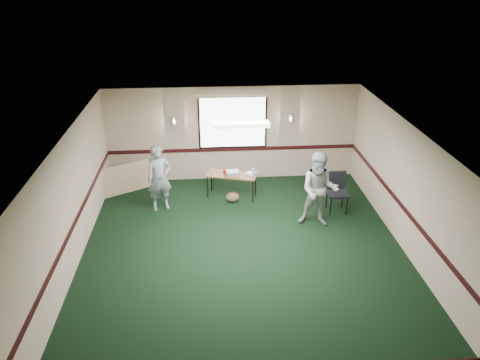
{
  "coord_description": "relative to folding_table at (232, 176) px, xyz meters",
  "views": [
    {
      "loc": [
        -0.73,
        -8.36,
        5.79
      ],
      "look_at": [
        0.0,
        1.3,
        1.2
      ],
      "focal_mm": 35.0,
      "sensor_mm": 36.0,
      "label": 1
    }
  ],
  "objects": [
    {
      "name": "game_console",
      "position": [
        0.51,
        -0.05,
        0.07
      ],
      "size": [
        0.27,
        0.25,
        0.05
      ],
      "primitive_type": "cube",
      "rotation": [
        0.0,
        0.0,
        -0.6
      ],
      "color": "white",
      "rests_on": "folding_table"
    },
    {
      "name": "person_left",
      "position": [
        -1.83,
        -0.51,
        0.23
      ],
      "size": [
        0.71,
        0.57,
        1.7
      ],
      "primitive_type": "imported",
      "rotation": [
        0.0,
        0.0,
        0.31
      ],
      "color": "#3D5187",
      "rests_on": "ground"
    },
    {
      "name": "red_cup",
      "position": [
        -0.18,
        0.04,
        0.1
      ],
      "size": [
        0.08,
        0.08,
        0.11
      ],
      "primitive_type": "cylinder",
      "color": "red",
      "rests_on": "folding_table"
    },
    {
      "name": "folding_table",
      "position": [
        0.0,
        0.0,
        0.0
      ],
      "size": [
        1.42,
        0.87,
        0.66
      ],
      "rotation": [
        0.0,
        0.0,
        -0.27
      ],
      "color": "#4F3116",
      "rests_on": "ground"
    },
    {
      "name": "duffel_bag",
      "position": [
        0.0,
        -0.3,
        -0.49
      ],
      "size": [
        0.35,
        0.27,
        0.25
      ],
      "primitive_type": "ellipsoid",
      "rotation": [
        0.0,
        0.0,
        -0.0
      ],
      "color": "brown",
      "rests_on": "ground"
    },
    {
      "name": "water_bottle",
      "position": [
        0.55,
        -0.18,
        0.16
      ],
      "size": [
        0.07,
        0.07,
        0.22
      ],
      "primitive_type": "cylinder",
      "color": "#83B0D7",
      "rests_on": "folding_table"
    },
    {
      "name": "cable_coil",
      "position": [
        0.03,
        0.1,
        -0.61
      ],
      "size": [
        0.35,
        0.35,
        0.02
      ],
      "primitive_type": "torus",
      "rotation": [
        0.0,
        0.0,
        -0.22
      ],
      "color": "red",
      "rests_on": "ground"
    },
    {
      "name": "room_shell",
      "position": [
        0.11,
        -0.69,
        0.97
      ],
      "size": [
        8.0,
        8.02,
        8.0
      ],
      "color": "tan",
      "rests_on": "ground"
    },
    {
      "name": "projector",
      "position": [
        0.02,
        -0.04,
        0.1
      ],
      "size": [
        0.34,
        0.29,
        0.11
      ],
      "primitive_type": "cube",
      "rotation": [
        0.0,
        0.0,
        0.09
      ],
      "color": "#919299",
      "rests_on": "folding_table"
    },
    {
      "name": "ground",
      "position": [
        0.11,
        -2.81,
        -0.61
      ],
      "size": [
        8.0,
        8.0,
        0.0
      ],
      "primitive_type": "plane",
      "color": "black",
      "rests_on": "ground"
    },
    {
      "name": "person_right",
      "position": [
        1.96,
        -1.59,
        0.3
      ],
      "size": [
        1.04,
        0.9,
        1.84
      ],
      "primitive_type": "imported",
      "rotation": [
        0.0,
        0.0,
        -0.25
      ],
      "color": "#799CBD",
      "rests_on": "ground"
    },
    {
      "name": "conference_chair",
      "position": [
        2.59,
        -0.89,
        -0.03
      ],
      "size": [
        0.49,
        0.51,
        1.0
      ],
      "rotation": [
        0.0,
        0.0,
        -0.0
      ],
      "color": "black",
      "rests_on": "ground"
    },
    {
      "name": "folded_table",
      "position": [
        -2.89,
        0.51,
        -0.22
      ],
      "size": [
        1.46,
        0.97,
        0.79
      ],
      "primitive_type": "cube",
      "rotation": [
        -0.21,
        0.0,
        0.52
      ],
      "color": "tan",
      "rests_on": "ground"
    }
  ]
}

